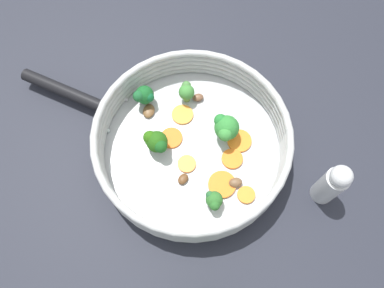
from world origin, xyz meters
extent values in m
plane|color=#21242D|center=(0.00, 0.00, 0.00)|extent=(4.00, 4.00, 0.00)
cylinder|color=#B2B5B7|center=(0.00, 0.00, 0.01)|extent=(0.32, 0.32, 0.01)
torus|color=#AEB0B0|center=(0.00, 0.00, 0.02)|extent=(0.33, 0.33, 0.01)
torus|color=#AEB0B0|center=(0.00, 0.00, 0.03)|extent=(0.33, 0.33, 0.01)
torus|color=#AEB0B0|center=(0.00, 0.00, 0.05)|extent=(0.33, 0.33, 0.01)
torus|color=#AEB0B0|center=(0.00, 0.00, 0.06)|extent=(0.33, 0.33, 0.01)
torus|color=#AEB0B0|center=(0.00, 0.00, 0.07)|extent=(0.33, 0.33, 0.01)
cylinder|color=black|center=(0.23, -0.11, 0.03)|extent=(0.18, 0.10, 0.02)
sphere|color=#B7B0BA|center=(0.12, -0.10, 0.02)|extent=(0.01, 0.01, 0.01)
sphere|color=#AFBABA|center=(0.15, -0.04, 0.02)|extent=(0.01, 0.01, 0.01)
cylinder|color=orange|center=(0.02, -0.06, 0.02)|extent=(0.06, 0.06, 0.00)
cylinder|color=orange|center=(0.01, 0.03, 0.02)|extent=(0.05, 0.05, 0.00)
cylinder|color=orange|center=(-0.07, 0.03, 0.02)|extent=(0.05, 0.05, 0.00)
cylinder|color=orange|center=(-0.09, 0.09, 0.02)|extent=(0.04, 0.04, 0.01)
cylinder|color=orange|center=(0.04, -0.02, 0.02)|extent=(0.06, 0.06, 0.00)
cylinder|color=orange|center=(-0.05, 0.07, 0.02)|extent=(0.06, 0.06, 0.01)
cylinder|color=orange|center=(-0.08, -0.01, 0.02)|extent=(0.06, 0.06, 0.00)
cylinder|color=#7B9E59|center=(-0.03, 0.10, 0.02)|extent=(0.01, 0.01, 0.01)
sphere|color=#2C6728|center=(-0.03, 0.10, 0.03)|extent=(0.03, 0.03, 0.03)
sphere|color=#265E2F|center=(-0.03, 0.09, 0.04)|extent=(0.01, 0.01, 0.01)
sphere|color=#265F25|center=(-0.03, 0.11, 0.04)|extent=(0.02, 0.02, 0.02)
cylinder|color=#7E9750|center=(-0.06, -0.02, 0.02)|extent=(0.01, 0.01, 0.02)
sphere|color=#2E7D32|center=(-0.06, -0.02, 0.05)|extent=(0.04, 0.04, 0.04)
sphere|color=#368537|center=(-0.06, -0.01, 0.05)|extent=(0.03, 0.03, 0.03)
sphere|color=#24752E|center=(-0.05, -0.03, 0.05)|extent=(0.02, 0.02, 0.02)
cylinder|color=#6E9842|center=(0.01, -0.10, 0.02)|extent=(0.01, 0.01, 0.02)
sphere|color=#3E8237|center=(0.01, -0.10, 0.04)|extent=(0.03, 0.03, 0.03)
sphere|color=#467A36|center=(0.01, -0.11, 0.04)|extent=(0.02, 0.02, 0.02)
sphere|color=#447A3B|center=(0.01, -0.11, 0.05)|extent=(0.02, 0.02, 0.02)
cylinder|color=#85A36C|center=(0.06, 0.00, 0.02)|extent=(0.01, 0.01, 0.02)
sphere|color=#215513|center=(0.06, 0.00, 0.04)|extent=(0.04, 0.04, 0.04)
sphere|color=#285C10|center=(0.07, -0.01, 0.05)|extent=(0.02, 0.02, 0.02)
sphere|color=#174F1A|center=(0.05, 0.01, 0.05)|extent=(0.02, 0.02, 0.02)
sphere|color=#245B11|center=(0.07, 0.00, 0.05)|extent=(0.02, 0.02, 0.02)
cylinder|color=#84AB60|center=(0.08, -0.09, 0.02)|extent=(0.01, 0.01, 0.02)
sphere|color=#165523|center=(0.08, -0.09, 0.04)|extent=(0.03, 0.03, 0.03)
sphere|color=#11542B|center=(0.07, -0.09, 0.04)|extent=(0.02, 0.02, 0.02)
sphere|color=#1A552B|center=(0.09, -0.09, 0.05)|extent=(0.02, 0.02, 0.02)
ellipsoid|color=brown|center=(-0.01, -0.10, 0.02)|extent=(0.02, 0.02, 0.01)
ellipsoid|color=brown|center=(0.08, -0.07, 0.02)|extent=(0.03, 0.03, 0.01)
ellipsoid|color=brown|center=(0.02, 0.06, 0.02)|extent=(0.03, 0.03, 0.01)
ellipsoid|color=brown|center=(-0.07, 0.07, 0.02)|extent=(0.02, 0.02, 0.01)
cylinder|color=silver|center=(-0.22, 0.09, 0.04)|extent=(0.04, 0.04, 0.09)
sphere|color=silver|center=(-0.22, 0.09, 0.10)|extent=(0.03, 0.03, 0.03)
camera|label=1|loc=(0.01, 0.25, 0.63)|focal=35.00mm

